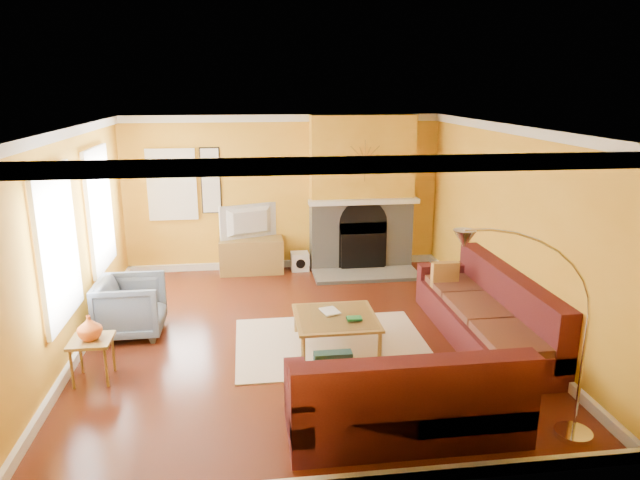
{
  "coord_description": "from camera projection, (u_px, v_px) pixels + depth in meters",
  "views": [
    {
      "loc": [
        -0.66,
        -6.86,
        3.17
      ],
      "look_at": [
        0.3,
        0.4,
        1.18
      ],
      "focal_mm": 32.0,
      "sensor_mm": 36.0,
      "label": 1
    }
  ],
  "objects": [
    {
      "name": "crown_molding",
      "position": [
        299.0,
        132.0,
        6.79
      ],
      "size": [
        5.5,
        6.0,
        0.12
      ],
      "primitive_type": null,
      "color": "white",
      "rests_on": "ceiling"
    },
    {
      "name": "subwoofer",
      "position": [
        300.0,
        261.0,
        10.13
      ],
      "size": [
        0.31,
        0.31,
        0.31
      ],
      "primitive_type": "cube",
      "color": "white",
      "rests_on": "floor"
    },
    {
      "name": "vase",
      "position": [
        89.0,
        328.0,
        6.2
      ],
      "size": [
        0.27,
        0.27,
        0.28
      ],
      "primitive_type": "imported",
      "color": "orange",
      "rests_on": "side_table"
    },
    {
      "name": "wall_back",
      "position": [
        284.0,
        193.0,
        10.01
      ],
      "size": [
        5.5,
        0.02,
        2.7
      ],
      "primitive_type": "cube",
      "color": "gold",
      "rests_on": "ground"
    },
    {
      "name": "tv",
      "position": [
        250.0,
        222.0,
        9.8
      ],
      "size": [
        1.02,
        0.48,
        0.59
      ],
      "primitive_type": "imported",
      "rotation": [
        0.0,
        0.0,
        3.49
      ],
      "color": "black",
      "rests_on": "media_console"
    },
    {
      "name": "armchair",
      "position": [
        131.0,
        307.0,
        7.44
      ],
      "size": [
        0.84,
        0.82,
        0.77
      ],
      "primitive_type": "imported",
      "rotation": [
        0.0,
        0.0,
        1.57
      ],
      "color": "slate",
      "rests_on": "floor"
    },
    {
      "name": "wall_art",
      "position": [
        211.0,
        181.0,
        9.75
      ],
      "size": [
        0.34,
        0.04,
        1.14
      ],
      "primitive_type": "cube",
      "color": "white",
      "rests_on": "wall_back"
    },
    {
      "name": "coffee_table",
      "position": [
        336.0,
        331.0,
        7.14
      ],
      "size": [
        1.02,
        1.02,
        0.4
      ],
      "primitive_type": null,
      "color": "white",
      "rests_on": "floor"
    },
    {
      "name": "wall_left",
      "position": [
        70.0,
        244.0,
        6.78
      ],
      "size": [
        0.02,
        6.0,
        2.7
      ],
      "primitive_type": "cube",
      "color": "gold",
      "rests_on": "ground"
    },
    {
      "name": "book",
      "position": [
        323.0,
        312.0,
        7.17
      ],
      "size": [
        0.27,
        0.32,
        0.03
      ],
      "primitive_type": "imported",
      "rotation": [
        0.0,
        0.0,
        0.26
      ],
      "color": "white",
      "rests_on": "coffee_table"
    },
    {
      "name": "side_table",
      "position": [
        93.0,
        360.0,
        6.3
      ],
      "size": [
        0.44,
        0.44,
        0.49
      ],
      "primitive_type": null,
      "color": "olive",
      "rests_on": "floor"
    },
    {
      "name": "window_left_near",
      "position": [
        98.0,
        209.0,
        7.99
      ],
      "size": [
        0.06,
        1.22,
        1.72
      ],
      "primitive_type": "cube",
      "color": "white",
      "rests_on": "wall_left"
    },
    {
      "name": "arc_lamp",
      "position": [
        528.0,
        340.0,
        5.0
      ],
      "size": [
        1.3,
        0.36,
        2.03
      ],
      "primitive_type": null,
      "color": "silver",
      "rests_on": "floor"
    },
    {
      "name": "baseboard",
      "position": [
        301.0,
        331.0,
        7.47
      ],
      "size": [
        5.5,
        6.0,
        0.12
      ],
      "primitive_type": null,
      "color": "white",
      "rests_on": "floor"
    },
    {
      "name": "window_back",
      "position": [
        172.0,
        185.0,
        9.67
      ],
      "size": [
        0.82,
        0.06,
        1.22
      ],
      "primitive_type": "cube",
      "color": "white",
      "rests_on": "wall_back"
    },
    {
      "name": "window_left_far",
      "position": [
        56.0,
        245.0,
        6.17
      ],
      "size": [
        0.06,
        1.22,
        1.72
      ],
      "primitive_type": "cube",
      "color": "white",
      "rests_on": "wall_left"
    },
    {
      "name": "sectional_sofa",
      "position": [
        410.0,
        325.0,
        6.7
      ],
      "size": [
        3.1,
        3.7,
        0.9
      ],
      "primitive_type": null,
      "color": "#541B1E",
      "rests_on": "floor"
    },
    {
      "name": "sunburst",
      "position": [
        365.0,
        161.0,
        9.6
      ],
      "size": [
        0.7,
        0.04,
        0.7
      ],
      "primitive_type": null,
      "color": "olive",
      "rests_on": "fireplace"
    },
    {
      "name": "wall_front",
      "position": [
        340.0,
        339.0,
        4.25
      ],
      "size": [
        5.5,
        0.02,
        2.7
      ],
      "primitive_type": "cube",
      "color": "gold",
      "rests_on": "ground"
    },
    {
      "name": "media_console",
      "position": [
        251.0,
        256.0,
        9.96
      ],
      "size": [
        1.1,
        0.49,
        0.6
      ],
      "primitive_type": "cube",
      "color": "olive",
      "rests_on": "floor"
    },
    {
      "name": "hearth",
      "position": [
        366.0,
        275.0,
        9.8
      ],
      "size": [
        1.8,
        0.7,
        0.06
      ],
      "primitive_type": "cube",
      "color": "gray",
      "rests_on": "floor"
    },
    {
      "name": "ceiling",
      "position": [
        299.0,
        126.0,
        6.77
      ],
      "size": [
        5.5,
        6.0,
        0.02
      ],
      "primitive_type": "cube",
      "color": "white",
      "rests_on": "ground"
    },
    {
      "name": "floor",
      "position": [
        301.0,
        336.0,
        7.48
      ],
      "size": [
        5.5,
        6.0,
        0.02
      ],
      "primitive_type": "cube",
      "color": "maroon",
      "rests_on": "ground"
    },
    {
      "name": "mantel",
      "position": [
        364.0,
        202.0,
        9.77
      ],
      "size": [
        1.92,
        0.22,
        0.08
      ],
      "primitive_type": "cube",
      "color": "white",
      "rests_on": "fireplace"
    },
    {
      "name": "wall_right",
      "position": [
        510.0,
        229.0,
        7.48
      ],
      "size": [
        0.02,
        6.0,
        2.7
      ],
      "primitive_type": "cube",
      "color": "gold",
      "rests_on": "ground"
    },
    {
      "name": "fireplace",
      "position": [
        361.0,
        193.0,
        9.98
      ],
      "size": [
        1.8,
        0.4,
        2.7
      ],
      "primitive_type": null,
      "color": "gray",
      "rests_on": "floor"
    },
    {
      "name": "rug",
      "position": [
        331.0,
        343.0,
        7.24
      ],
      "size": [
        2.4,
        1.8,
        0.02
      ],
      "primitive_type": "cube",
      "color": "beige",
      "rests_on": "floor"
    }
  ]
}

